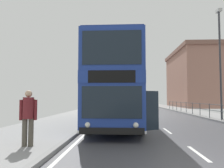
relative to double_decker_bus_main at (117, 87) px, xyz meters
The scene contains 5 objects.
double_decker_bus_main is the anchor object (origin of this frame).
pedestrian_railing_far_kerb 8.41m from the double_decker_bus_main, 32.19° to the left, with size 0.05×30.87×1.09m.
pedestrian_with_backpack 7.31m from the double_decker_bus_main, 111.41° to the right, with size 0.55×0.57×1.74m.
street_lamp_far_side 8.36m from the double_decker_bus_main, 22.55° to the left, with size 0.28×0.60×8.00m.
background_building_00 36.44m from the double_decker_bus_main, 62.53° to the left, with size 12.81×18.15×10.99m.
Camera 1 is at (-2.22, -4.52, 1.62)m, focal length 37.30 mm.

